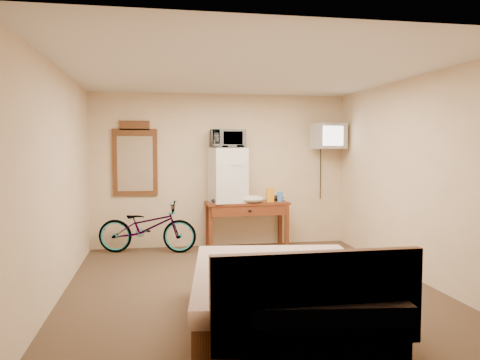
{
  "coord_description": "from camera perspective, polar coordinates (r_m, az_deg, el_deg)",
  "views": [
    {
      "loc": [
        -1.05,
        -5.35,
        1.63
      ],
      "look_at": [
        0.06,
        0.85,
        1.19
      ],
      "focal_mm": 35.0,
      "sensor_mm": 36.0,
      "label": 1
    }
  ],
  "objects": [
    {
      "name": "microwave",
      "position": [
        7.47,
        -1.53,
        5.07
      ],
      "size": [
        0.54,
        0.38,
        0.29
      ],
      "primitive_type": "imported",
      "rotation": [
        0.0,
        0.0,
        0.03
      ],
      "color": "white",
      "rests_on": "mini_fridge"
    },
    {
      "name": "room",
      "position": [
        5.47,
        0.94,
        0.02
      ],
      "size": [
        4.6,
        4.64,
        2.5
      ],
      "color": "#483624",
      "rests_on": "ground"
    },
    {
      "name": "wall_mirror",
      "position": [
        7.63,
        -12.67,
        2.45
      ],
      "size": [
        0.7,
        0.04,
        1.19
      ],
      "color": "brown",
      "rests_on": "room"
    },
    {
      "name": "bicycle",
      "position": [
        7.41,
        -11.23,
        -5.65
      ],
      "size": [
        1.59,
        0.81,
        0.8
      ],
      "primitive_type": "imported",
      "rotation": [
        0.0,
        0.0,
        1.38
      ],
      "color": "black",
      "rests_on": "floor"
    },
    {
      "name": "bed",
      "position": [
        4.35,
        5.44,
        -13.93
      ],
      "size": [
        1.85,
        2.29,
        0.9
      ],
      "color": "brown",
      "rests_on": "floor"
    },
    {
      "name": "crt_television",
      "position": [
        7.89,
        10.75,
        5.28
      ],
      "size": [
        0.56,
        0.63,
        0.42
      ],
      "color": "black",
      "rests_on": "room"
    },
    {
      "name": "desk",
      "position": [
        7.56,
        0.89,
        -3.61
      ],
      "size": [
        1.34,
        0.55,
        0.75
      ],
      "color": "maroon",
      "rests_on": "floor"
    },
    {
      "name": "cloth_cream",
      "position": [
        7.43,
        1.51,
        -2.34
      ],
      "size": [
        0.39,
        0.3,
        0.12
      ],
      "primitive_type": "ellipsoid",
      "color": "beige",
      "rests_on": "desk"
    },
    {
      "name": "mini_fridge",
      "position": [
        7.48,
        -1.52,
        0.6
      ],
      "size": [
        0.61,
        0.59,
        0.87
      ],
      "color": "white",
      "rests_on": "desk"
    },
    {
      "name": "cloth_dark_b",
      "position": [
        7.76,
        4.61,
        -2.18
      ],
      "size": [
        0.2,
        0.16,
        0.09
      ],
      "primitive_type": "ellipsoid",
      "color": "black",
      "rests_on": "desk"
    },
    {
      "name": "snack_bag",
      "position": [
        7.57,
        3.7,
        -1.81
      ],
      "size": [
        0.11,
        0.07,
        0.23
      ],
      "primitive_type": "cube",
      "rotation": [
        0.0,
        0.0,
        -0.01
      ],
      "color": "orange",
      "rests_on": "desk"
    },
    {
      "name": "blue_cup",
      "position": [
        7.62,
        4.91,
        -2.05
      ],
      "size": [
        0.09,
        0.09,
        0.16
      ],
      "primitive_type": "cylinder",
      "color": "#448BE8",
      "rests_on": "desk"
    },
    {
      "name": "cloth_dark_a",
      "position": [
        7.34,
        -2.6,
        -2.52
      ],
      "size": [
        0.25,
        0.18,
        0.09
      ],
      "primitive_type": "ellipsoid",
      "color": "black",
      "rests_on": "desk"
    }
  ]
}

